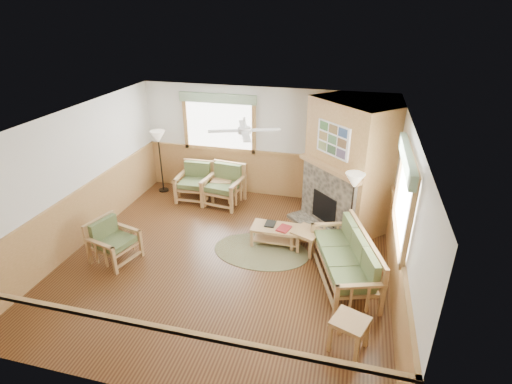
% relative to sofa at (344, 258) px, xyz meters
% --- Properties ---
extents(floor, '(6.00, 6.00, 0.01)m').
position_rel_sofa_xyz_m(floor, '(-2.16, 0.07, -0.45)').
color(floor, '#4E2D15').
rests_on(floor, ground).
extents(ceiling, '(6.00, 6.00, 0.01)m').
position_rel_sofa_xyz_m(ceiling, '(-2.16, 0.07, 2.26)').
color(ceiling, white).
rests_on(ceiling, floor).
extents(wall_back, '(6.00, 0.02, 2.70)m').
position_rel_sofa_xyz_m(wall_back, '(-2.16, 3.07, 0.91)').
color(wall_back, white).
rests_on(wall_back, floor).
extents(wall_front, '(6.00, 0.02, 2.70)m').
position_rel_sofa_xyz_m(wall_front, '(-2.16, -2.93, 0.91)').
color(wall_front, white).
rests_on(wall_front, floor).
extents(wall_left, '(0.02, 6.00, 2.70)m').
position_rel_sofa_xyz_m(wall_left, '(-5.16, 0.07, 0.91)').
color(wall_left, white).
rests_on(wall_left, floor).
extents(wall_right, '(0.02, 6.00, 2.70)m').
position_rel_sofa_xyz_m(wall_right, '(0.84, 0.07, 0.91)').
color(wall_right, white).
rests_on(wall_right, floor).
extents(wainscot, '(6.00, 6.00, 1.10)m').
position_rel_sofa_xyz_m(wainscot, '(-2.16, 0.07, 0.11)').
color(wainscot, '#B08048').
rests_on(wainscot, floor).
extents(fireplace, '(3.11, 3.11, 2.70)m').
position_rel_sofa_xyz_m(fireplace, '(-0.11, 2.12, 0.91)').
color(fireplace, '#B08048').
rests_on(fireplace, floor).
extents(window_back, '(1.90, 0.16, 1.50)m').
position_rel_sofa_xyz_m(window_back, '(-3.26, 3.03, 2.09)').
color(window_back, white).
rests_on(window_back, wall_back).
extents(window_right, '(0.16, 1.90, 1.50)m').
position_rel_sofa_xyz_m(window_right, '(0.80, -0.13, 2.09)').
color(window_right, white).
rests_on(window_right, wall_right).
extents(ceiling_fan, '(1.59, 1.59, 0.36)m').
position_rel_sofa_xyz_m(ceiling_fan, '(-1.86, 0.37, 2.22)').
color(ceiling_fan, white).
rests_on(ceiling_fan, ceiling).
extents(sofa, '(2.07, 1.35, 0.88)m').
position_rel_sofa_xyz_m(sofa, '(0.00, 0.00, 0.00)').
color(sofa, tan).
rests_on(sofa, floor).
extents(armchair_back_left, '(0.82, 0.82, 0.90)m').
position_rel_sofa_xyz_m(armchair_back_left, '(-3.72, 2.37, 0.01)').
color(armchair_back_left, tan).
rests_on(armchair_back_left, floor).
extents(armchair_back_right, '(0.95, 0.95, 0.95)m').
position_rel_sofa_xyz_m(armchair_back_right, '(-2.95, 2.29, 0.03)').
color(armchair_back_right, tan).
rests_on(armchair_back_right, floor).
extents(armchair_left, '(0.88, 0.88, 0.81)m').
position_rel_sofa_xyz_m(armchair_left, '(-4.19, -0.45, -0.04)').
color(armchair_left, tan).
rests_on(armchair_left, floor).
extents(coffee_table, '(1.00, 0.50, 0.40)m').
position_rel_sofa_xyz_m(coffee_table, '(-1.35, 0.83, -0.24)').
color(coffee_table, tan).
rests_on(coffee_table, floor).
extents(end_table_chairs, '(0.55, 0.53, 0.55)m').
position_rel_sofa_xyz_m(end_table_chairs, '(-3.05, 2.50, -0.16)').
color(end_table_chairs, tan).
rests_on(end_table_chairs, floor).
extents(end_table_sofa, '(0.59, 0.58, 0.52)m').
position_rel_sofa_xyz_m(end_table_sofa, '(0.17, -1.57, -0.18)').
color(end_table_sofa, tan).
rests_on(end_table_sofa, floor).
extents(footstool, '(0.66, 0.66, 0.44)m').
position_rel_sofa_xyz_m(footstool, '(-0.73, 0.77, -0.22)').
color(footstool, tan).
rests_on(footstool, floor).
extents(braided_rug, '(1.93, 1.93, 0.01)m').
position_rel_sofa_xyz_m(braided_rug, '(-1.59, 0.50, -0.43)').
color(braided_rug, brown).
rests_on(braided_rug, floor).
extents(floor_lamp_left, '(0.39, 0.39, 1.62)m').
position_rel_sofa_xyz_m(floor_lamp_left, '(-4.71, 2.60, 0.37)').
color(floor_lamp_left, black).
rests_on(floor_lamp_left, floor).
extents(floor_lamp_right, '(0.48, 0.48, 1.60)m').
position_rel_sofa_xyz_m(floor_lamp_right, '(0.05, 1.09, 0.36)').
color(floor_lamp_right, black).
rests_on(floor_lamp_right, floor).
extents(book_red, '(0.29, 0.35, 0.03)m').
position_rel_sofa_xyz_m(book_red, '(-1.20, 0.78, -0.01)').
color(book_red, maroon).
rests_on(book_red, coffee_table).
extents(book_dark, '(0.20, 0.27, 0.03)m').
position_rel_sofa_xyz_m(book_dark, '(-1.50, 0.90, -0.02)').
color(book_dark, black).
rests_on(book_dark, coffee_table).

